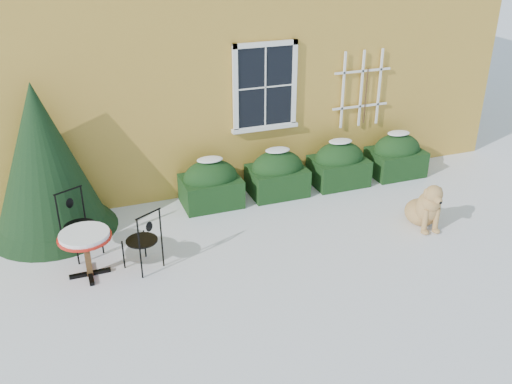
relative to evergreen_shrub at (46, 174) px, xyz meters
name	(u,v)px	position (x,y,z in m)	size (l,w,h in m)	color
ground	(279,274)	(3.05, -2.57, -1.02)	(80.00, 80.00, 0.00)	white
hedge_row	(309,169)	(4.70, -0.02, -0.62)	(4.95, 0.80, 0.91)	black
evergreen_shrub	(46,174)	(0.00, 0.00, 0.00)	(2.10, 2.10, 2.54)	black
bistro_table	(85,240)	(0.42, -1.61, -0.43)	(0.77, 0.77, 0.71)	black
patio_chair_near	(143,239)	(1.23, -1.71, -0.53)	(0.60, 0.59, 0.99)	black
patio_chair_far	(78,223)	(0.37, -0.92, -0.50)	(0.62, 0.61, 1.04)	black
dog	(426,208)	(5.91, -2.08, -0.67)	(0.63, 0.94, 0.87)	tan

